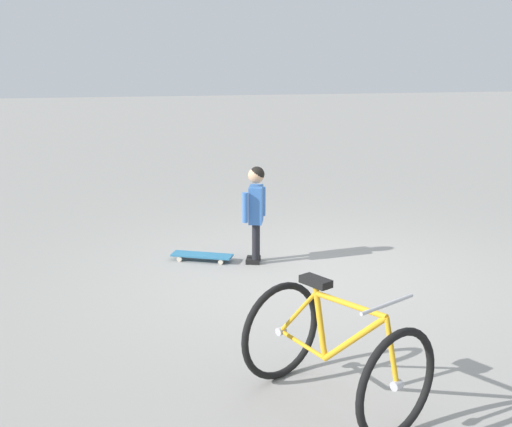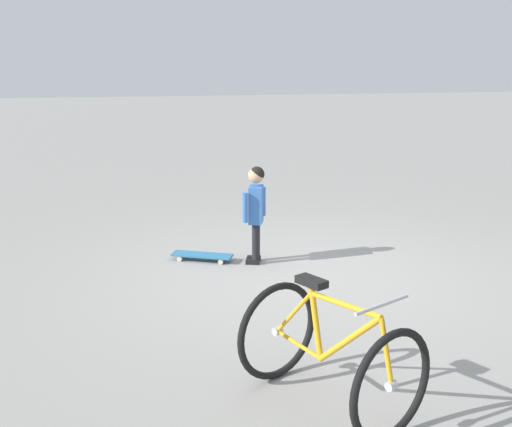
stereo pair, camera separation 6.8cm
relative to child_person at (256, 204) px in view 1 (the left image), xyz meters
name	(u,v)px [view 1 (the left image)]	position (x,y,z in m)	size (l,w,h in m)	color
ground_plane	(312,277)	(0.57, 0.48, -0.66)	(50.00, 50.00, 0.00)	gray
child_person	(256,204)	(0.00, 0.00, 0.00)	(0.31, 0.30, 1.06)	black
skateboard	(202,256)	(-0.16, -0.57, -0.60)	(0.44, 0.69, 0.07)	teal
bicycle_near	(334,352)	(3.05, -0.05, -0.28)	(1.28, 1.15, 0.85)	black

